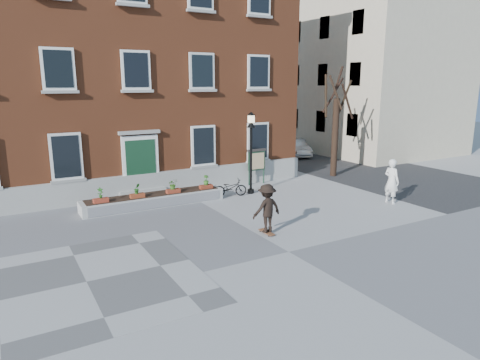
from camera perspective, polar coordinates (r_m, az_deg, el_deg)
ground at (r=13.88m, az=6.51°, el=-9.50°), size 100.00×100.00×0.00m
checker_patch at (r=12.57m, az=-19.79°, el=-12.66°), size 6.00×6.00×0.01m
bicycle at (r=20.17m, az=-1.32°, el=-1.04°), size 1.67×0.97×0.83m
parked_car at (r=31.62m, az=7.47°, el=4.32°), size 2.51×3.99×1.24m
bystander at (r=20.05m, az=19.55°, el=-0.16°), size 0.52×0.76×2.00m
brick_building at (r=24.95m, az=-17.17°, el=14.70°), size 18.40×10.85×12.60m
planter_assembly at (r=19.03m, az=-11.33°, el=-2.49°), size 6.20×1.12×1.15m
bare_tree at (r=24.89m, az=12.61°, el=6.86°), size 1.83×1.83×6.16m
side_street at (r=39.59m, az=11.09°, el=15.18°), size 15.20×36.00×14.50m
lamp_post at (r=20.35m, az=1.48°, el=5.17°), size 0.40×0.40×3.93m
notice_board at (r=22.44m, az=2.23°, el=2.59°), size 1.10×0.16×1.87m
skateboarder at (r=15.10m, az=3.60°, el=-3.79°), size 1.16×0.78×1.82m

